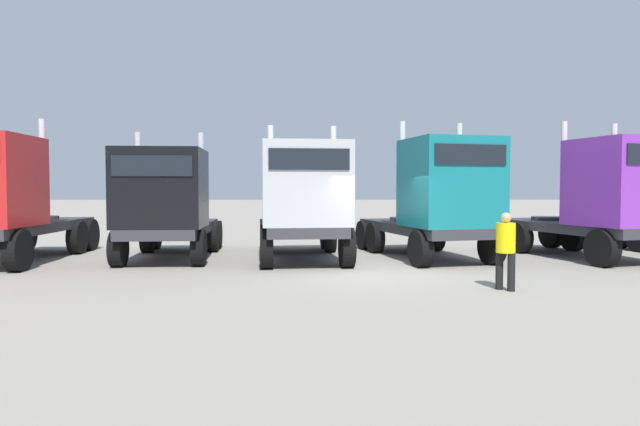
{
  "coord_description": "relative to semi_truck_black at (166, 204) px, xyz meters",
  "views": [
    {
      "loc": [
        -1.76,
        -14.29,
        2.15
      ],
      "look_at": [
        -1.55,
        3.34,
        1.4
      ],
      "focal_mm": 31.52,
      "sensor_mm": 36.0,
      "label": 1
    }
  ],
  "objects": [
    {
      "name": "semi_truck_teal",
      "position": [
        8.15,
        -0.06,
        0.13
      ],
      "size": [
        3.85,
        6.38,
        4.2
      ],
      "rotation": [
        0.0,
        0.0,
        -1.33
      ],
      "color": "#333338",
      "rests_on": "ground"
    },
    {
      "name": "ground",
      "position": [
        6.14,
        -2.43,
        -1.73
      ],
      "size": [
        200.0,
        200.0,
        0.0
      ],
      "primitive_type": "plane",
      "color": "gray"
    },
    {
      "name": "visitor_in_hivis",
      "position": [
        8.47,
        -4.9,
        -0.77
      ],
      "size": [
        0.56,
        0.56,
        1.66
      ],
      "rotation": [
        0.0,
        0.0,
        3.85
      ],
      "color": "black",
      "rests_on": "ground"
    },
    {
      "name": "semi_truck_black",
      "position": [
        0.0,
        0.0,
        0.0
      ],
      "size": [
        2.93,
        6.06,
        3.9
      ],
      "rotation": [
        0.0,
        0.0,
        -1.5
      ],
      "color": "#333338",
      "rests_on": "ground"
    },
    {
      "name": "semi_truck_purple",
      "position": [
        13.1,
        -0.05,
        0.15
      ],
      "size": [
        4.07,
        6.37,
        4.2
      ],
      "rotation": [
        0.0,
        0.0,
        -1.28
      ],
      "color": "#333338",
      "rests_on": "ground"
    },
    {
      "name": "semi_truck_silver",
      "position": [
        4.1,
        -0.32,
        0.08
      ],
      "size": [
        3.1,
        6.37,
        4.06
      ],
      "rotation": [
        0.0,
        0.0,
        -1.48
      ],
      "color": "#333338",
      "rests_on": "ground"
    }
  ]
}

